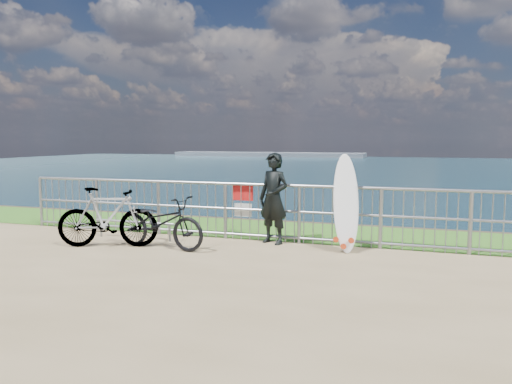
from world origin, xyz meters
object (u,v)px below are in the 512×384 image
(surfboard, at_px, (346,207))
(bicycle_near, at_px, (160,222))
(surfer, at_px, (274,198))
(bicycle_far, at_px, (108,217))

(surfboard, bearing_deg, bicycle_near, -165.99)
(surfer, height_order, bicycle_far, surfer)
(surfer, xyz_separation_m, bicycle_far, (-2.80, -1.26, -0.31))
(bicycle_far, bearing_deg, bicycle_near, -97.64)
(surfer, bearing_deg, surfboard, 10.66)
(surfer, relative_size, bicycle_far, 0.94)
(surfboard, height_order, bicycle_far, surfboard)
(surfboard, relative_size, bicycle_far, 0.94)
(surfer, height_order, bicycle_near, surfer)
(surfboard, bearing_deg, bicycle_far, -166.63)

